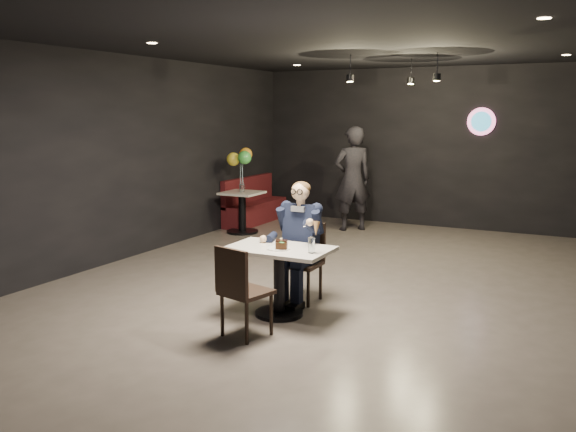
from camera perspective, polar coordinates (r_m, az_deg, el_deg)
The scene contains 17 objects.
floor at distance 7.86m, azimuth 5.63°, elevation -6.40°, with size 9.00×9.00×0.00m, color #6C615A.
wall_sign at distance 11.68m, azimuth 17.64°, elevation 8.42°, with size 0.50×0.06×0.50m, color pink, non-canonical shape.
pendant_lights at distance 9.47m, azimuth 10.47°, elevation 13.84°, with size 1.40×1.20×0.36m, color black.
main_table at distance 6.59m, azimuth -0.84°, elevation -6.14°, with size 1.10×0.70×0.75m, color silver.
chair_far at distance 7.04m, azimuth 1.24°, elevation -4.38°, with size 0.42×0.46×0.92m, color black.
chair_near at distance 5.99m, azimuth -3.91°, elevation -6.95°, with size 0.42×0.46×0.92m, color black.
seated_man at distance 6.98m, azimuth 1.25°, elevation -2.31°, with size 0.60×0.80×1.44m, color black.
dessert_plate at distance 6.41m, azimuth -0.88°, elevation -3.06°, with size 0.24×0.24×0.01m, color white.
cake_slice at distance 6.37m, azimuth -0.61°, elevation -2.72°, with size 0.12×0.10×0.08m, color black.
mint_leaf at distance 6.31m, azimuth -0.60°, elevation -2.48°, with size 0.06×0.04×0.01m, color #2A833A.
sundae_glass at distance 6.24m, azimuth 2.22°, elevation -2.74°, with size 0.07×0.07×0.16m, color silver.
wafer_cone at distance 6.21m, azimuth 2.65°, elevation -1.18°, with size 0.07×0.07×0.14m, color tan.
booth_bench at distance 12.06m, azimuth -3.07°, elevation 1.51°, with size 0.45×1.81×0.90m, color #450E10.
side_table at distance 11.06m, azimuth -4.30°, elevation 0.53°, with size 0.66×0.66×0.82m, color silver.
balloon_vase at distance 11.00m, azimuth -4.33°, elevation 2.63°, with size 0.09×0.09×0.14m, color silver.
balloon_bunch at distance 10.96m, azimuth -4.36°, elevation 4.92°, with size 0.44×0.44×0.72m, color yellow.
passerby at distance 11.28m, azimuth 6.05°, elevation 3.49°, with size 0.70×0.46×1.92m, color black.
Camera 1 is at (2.71, -7.05, 2.18)m, focal length 38.00 mm.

